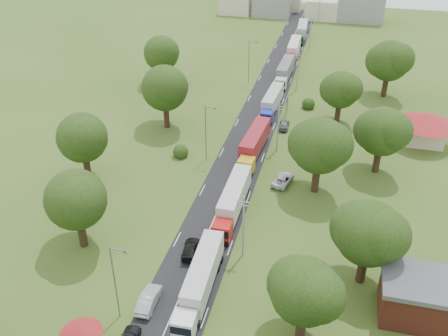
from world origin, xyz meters
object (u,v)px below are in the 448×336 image
(info_sign, at_px, (287,102))
(car_lane_mid, at_px, (149,299))
(truck_0, at_px, (201,280))
(guard_booth, at_px, (81,335))

(info_sign, xyz_separation_m, car_lane_mid, (-8.20, -52.64, -2.19))
(truck_0, bearing_deg, guard_booth, -132.06)
(guard_booth, xyz_separation_m, truck_0, (9.41, 10.42, -0.06))
(guard_booth, distance_m, info_sign, 61.27)
(truck_0, xyz_separation_m, car_lane_mid, (-5.21, -3.07, -1.29))
(info_sign, relative_size, car_lane_mid, 0.83)
(info_sign, relative_size, truck_0, 0.29)
(guard_booth, bearing_deg, info_sign, 78.32)
(truck_0, bearing_deg, info_sign, 86.55)
(car_lane_mid, bearing_deg, guard_booth, 58.44)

